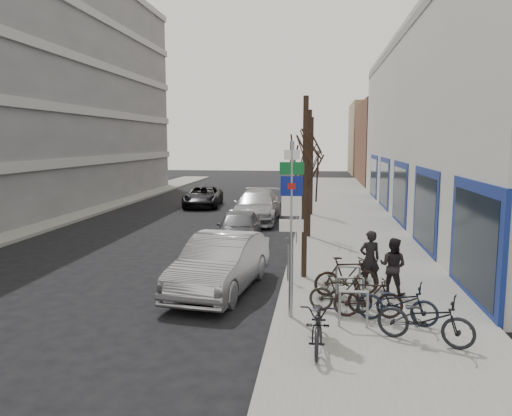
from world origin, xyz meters
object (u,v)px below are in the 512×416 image
(tree_near, at_px, (306,145))
(meter_mid, at_px, (297,224))
(tree_mid, at_px, (310,143))
(pedestrian_far, at_px, (393,265))
(meter_back, at_px, (301,206))
(bike_near_right, at_px, (368,297))
(parked_car_front, at_px, (221,263))
(lane_car, at_px, (203,196))
(tree_far, at_px, (312,143))
(bike_mid_inner, at_px, (340,293))
(pedestrian_near, at_px, (370,259))
(bike_near_left, at_px, (319,319))
(parked_car_mid, at_px, (239,228))
(bike_far_curb, at_px, (425,315))
(bike_rack, at_px, (350,290))
(meter_front, at_px, (288,255))
(parked_car_back, at_px, (257,206))
(bike_mid_curb, at_px, (397,299))
(highway_sign_pole, at_px, (291,219))
(bike_far_inner, at_px, (347,276))

(tree_near, bearing_deg, meter_mid, 95.14)
(meter_mid, bearing_deg, tree_mid, 73.30)
(tree_mid, relative_size, pedestrian_far, 3.57)
(meter_back, distance_m, bike_near_right, 14.02)
(meter_back, relative_size, parked_car_front, 0.26)
(tree_near, xyz_separation_m, lane_car, (-6.99, 16.60, -3.44))
(tree_far, xyz_separation_m, lane_car, (-6.99, 3.60, -3.44))
(bike_mid_inner, distance_m, pedestrian_near, 2.33)
(meter_mid, bearing_deg, bike_near_left, -84.97)
(meter_back, bearing_deg, meter_mid, -90.00)
(tree_far, bearing_deg, pedestrian_near, -82.48)
(pedestrian_far, bearing_deg, tree_mid, -45.34)
(lane_car, bearing_deg, tree_near, -72.52)
(meter_back, bearing_deg, parked_car_mid, -113.44)
(tree_mid, relative_size, meter_back, 4.33)
(bike_near_right, height_order, pedestrian_near, pedestrian_near)
(tree_mid, distance_m, bike_far_curb, 11.97)
(bike_rack, distance_m, meter_front, 2.92)
(bike_far_curb, xyz_separation_m, parked_car_back, (-5.38, 15.69, 0.07))
(tree_near, bearing_deg, parked_car_front, -151.00)
(bike_mid_curb, distance_m, parked_car_front, 5.06)
(highway_sign_pole, bearing_deg, tree_far, 89.31)
(pedestrian_near, bearing_deg, tree_near, -42.00)
(bike_rack, height_order, pedestrian_far, pedestrian_far)
(highway_sign_pole, distance_m, pedestrian_near, 3.62)
(bike_far_curb, distance_m, parked_car_front, 5.96)
(bike_mid_curb, bearing_deg, parked_car_mid, 46.27)
(bike_near_right, height_order, parked_car_back, parked_car_back)
(bike_near_left, xyz_separation_m, pedestrian_near, (1.39, 4.26, 0.22))
(bike_near_right, bearing_deg, meter_back, 8.65)
(meter_mid, height_order, parked_car_mid, meter_mid)
(meter_front, bearing_deg, meter_mid, 90.00)
(meter_front, xyz_separation_m, parked_car_back, (-2.35, 11.49, -0.10))
(meter_back, height_order, bike_far_inner, meter_back)
(bike_rack, height_order, bike_near_right, bike_near_right)
(bike_far_curb, bearing_deg, lane_car, 45.73)
(bike_far_inner, bearing_deg, bike_far_curb, -167.10)
(bike_far_curb, height_order, bike_far_inner, bike_far_curb)
(tree_near, height_order, bike_far_curb, tree_near)
(meter_mid, distance_m, parked_car_mid, 2.36)
(bike_far_curb, xyz_separation_m, parked_car_mid, (-5.38, 9.78, -0.03))
(bike_rack, xyz_separation_m, meter_front, (-1.65, 2.40, 0.26))
(tree_far, relative_size, pedestrian_near, 3.40)
(bike_rack, relative_size, lane_car, 0.47)
(bike_near_left, relative_size, parked_car_front, 0.40)
(meter_mid, bearing_deg, bike_far_inner, -76.45)
(highway_sign_pole, bearing_deg, meter_front, 94.75)
(bike_mid_inner, relative_size, pedestrian_near, 0.93)
(tree_far, distance_m, parked_car_mid, 9.06)
(tree_mid, height_order, bike_mid_inner, tree_mid)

